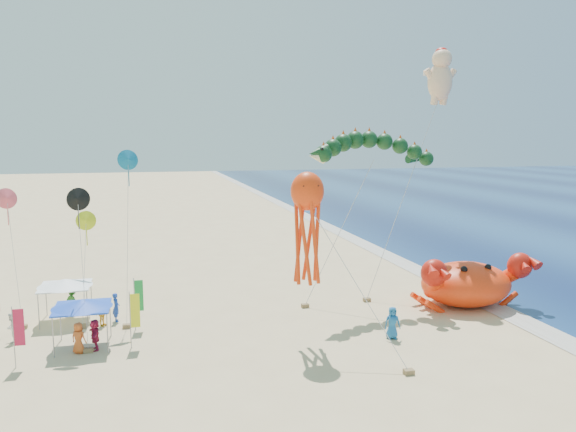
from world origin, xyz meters
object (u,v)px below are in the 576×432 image
(crab_inflatable, at_px, (467,282))
(cherub_kite, at_px, (440,75))
(dragon_kite, at_px, (372,153))
(octopus_kite, at_px, (307,219))
(canopy_white, at_px, (65,283))
(canopy_blue, at_px, (82,304))

(crab_inflatable, xyz_separation_m, cherub_kite, (0.77, 6.06, 14.57))
(dragon_kite, bearing_deg, crab_inflatable, -29.33)
(octopus_kite, height_order, canopy_white, octopus_kite)
(canopy_white, bearing_deg, dragon_kite, -0.66)
(octopus_kite, relative_size, canopy_white, 2.90)
(canopy_blue, relative_size, canopy_white, 0.98)
(octopus_kite, distance_m, canopy_blue, 13.32)
(crab_inflatable, bearing_deg, octopus_kite, -163.53)
(canopy_white, bearing_deg, octopus_kite, -27.67)
(crab_inflatable, height_order, octopus_kite, octopus_kite)
(canopy_blue, bearing_deg, dragon_kite, 14.07)
(crab_inflatable, bearing_deg, dragon_kite, 150.67)
(canopy_white, bearing_deg, crab_inflatable, -7.61)
(octopus_kite, height_order, canopy_blue, octopus_kite)
(cherub_kite, xyz_separation_m, octopus_kite, (-13.34, -9.78, -9.18))
(dragon_kite, distance_m, octopus_kite, 10.29)
(canopy_blue, xyz_separation_m, canopy_white, (-1.50, 5.00, 0.00))
(dragon_kite, relative_size, octopus_kite, 1.20)
(crab_inflatable, height_order, canopy_blue, crab_inflatable)
(cherub_kite, bearing_deg, canopy_blue, -163.62)
(dragon_kite, bearing_deg, octopus_kite, -133.78)
(cherub_kite, bearing_deg, canopy_white, -174.66)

